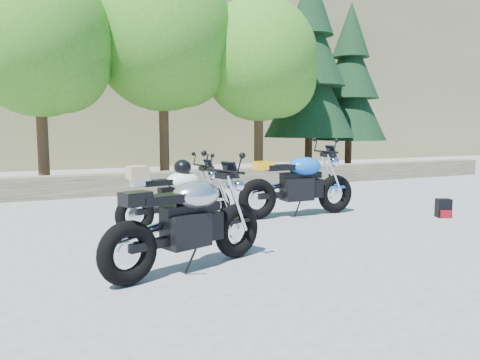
% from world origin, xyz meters
% --- Properties ---
extents(ground, '(90.00, 90.00, 0.00)m').
position_xyz_m(ground, '(0.00, 0.00, 0.00)').
color(ground, slate).
rests_on(ground, ground).
extents(stone_wall, '(22.00, 0.55, 0.50)m').
position_xyz_m(stone_wall, '(0.00, 5.50, 0.25)').
color(stone_wall, brown).
rests_on(stone_wall, ground).
extents(hillside, '(80.00, 30.00, 15.00)m').
position_xyz_m(hillside, '(3.00, 28.00, 7.50)').
color(hillside, '#66653F').
rests_on(hillside, ground).
extents(tree_decid_left, '(3.67, 3.67, 5.62)m').
position_xyz_m(tree_decid_left, '(-2.39, 7.14, 3.63)').
color(tree_decid_left, '#382314').
rests_on(tree_decid_left, ground).
extents(tree_decid_mid, '(4.08, 4.08, 6.24)m').
position_xyz_m(tree_decid_mid, '(0.91, 7.54, 4.04)').
color(tree_decid_mid, '#382314').
rests_on(tree_decid_mid, ground).
extents(tree_decid_right, '(3.54, 3.54, 5.41)m').
position_xyz_m(tree_decid_right, '(3.71, 6.94, 3.50)').
color(tree_decid_right, '#382314').
rests_on(tree_decid_right, ground).
extents(conifer_near, '(3.17, 3.17, 7.06)m').
position_xyz_m(conifer_near, '(6.20, 8.20, 3.68)').
color(conifer_near, '#382314').
rests_on(conifer_near, ground).
extents(conifer_far, '(2.82, 2.82, 6.27)m').
position_xyz_m(conifer_far, '(8.40, 8.80, 3.27)').
color(conifer_far, '#382314').
rests_on(conifer_far, ground).
extents(silver_bike, '(2.12, 0.94, 1.10)m').
position_xyz_m(silver_bike, '(-1.32, -0.92, 0.53)').
color(silver_bike, black).
rests_on(silver_bike, ground).
extents(white_bike, '(1.98, 0.64, 1.10)m').
position_xyz_m(white_bike, '(-0.83, 1.15, 0.54)').
color(white_bike, black).
rests_on(white_bike, ground).
extents(blue_bike, '(2.33, 0.74, 1.17)m').
position_xyz_m(blue_bike, '(1.52, 1.33, 0.57)').
color(blue_bike, black).
rests_on(blue_bike, ground).
extents(backpack, '(0.29, 0.28, 0.33)m').
position_xyz_m(backpack, '(3.80, 0.13, 0.16)').
color(backpack, black).
rests_on(backpack, ground).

